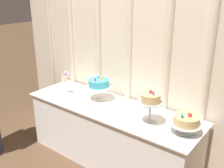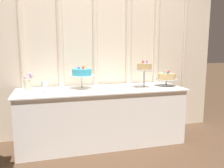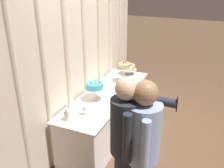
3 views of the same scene
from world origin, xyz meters
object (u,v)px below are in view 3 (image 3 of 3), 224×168
cake_display_leftmost (95,87)px  tealight_near_left (115,97)px  cake_display_center (125,67)px  flower_vase (67,114)px  guest_girl_blue_dress (126,145)px  cake_table (107,114)px  tealight_far_left (88,120)px  wine_glass (85,108)px  cake_display_rightmost (128,68)px  guest_man_pink_jacket (142,150)px

cake_display_leftmost → tealight_near_left: cake_display_leftmost is taller
cake_display_center → flower_vase: (-1.45, 0.20, -0.16)m
cake_display_leftmost → guest_girl_blue_dress: guest_girl_blue_dress is taller
cake_table → tealight_near_left: size_ratio=48.72×
cake_table → tealight_far_left: bearing=-173.1°
cake_display_center → wine_glass: 1.26m
cake_display_leftmost → tealight_near_left: (0.16, -0.25, -0.19)m
cake_display_rightmost → guest_man_pink_jacket: 2.37m
flower_vase → tealight_near_left: 0.88m
wine_glass → guest_girl_blue_dress: (-0.60, -0.79, 0.08)m
cake_table → tealight_near_left: 0.42m
tealight_near_left → guest_girl_blue_dress: (-1.22, -0.62, 0.16)m
wine_glass → tealight_near_left: bearing=-15.4°
wine_glass → tealight_far_left: wine_glass is taller
tealight_near_left → wine_glass: bearing=164.6°
cake_display_leftmost → tealight_far_left: cake_display_leftmost is taller
cake_table → cake_display_leftmost: size_ratio=6.68×
cake_table → guest_girl_blue_dress: size_ratio=1.33×
cake_display_center → guest_girl_blue_dress: (-1.85, -0.73, -0.08)m
cake_display_center → tealight_far_left: bearing=-178.8°
wine_glass → tealight_near_left: 0.64m
cake_display_rightmost → wine_glass: 1.60m
cake_display_leftmost → cake_display_rightmost: 1.15m
cake_display_rightmost → wine_glass: cake_display_rightmost is taller
flower_vase → guest_girl_blue_dress: 1.01m
cake_display_center → tealight_near_left: bearing=-170.8°
cake_table → cake_display_rightmost: (0.91, -0.01, 0.48)m
tealight_far_left → guest_man_pink_jacket: bearing=-118.6°
cake_display_rightmost → tealight_far_left: bearing=-177.0°
cake_table → wine_glass: size_ratio=16.30×
cake_display_center → guest_girl_blue_dress: guest_girl_blue_dress is taller
wine_glass → flower_vase: flower_vase is taller
cake_display_leftmost → flower_vase: bearing=175.4°
wine_glass → guest_girl_blue_dress: size_ratio=0.08×
guest_girl_blue_dress → guest_man_pink_jacket: bearing=-79.6°
guest_girl_blue_dress → cake_display_rightmost: bearing=19.7°
wine_glass → flower_vase: 0.24m
cake_table → flower_vase: (-0.90, 0.13, 0.45)m
cake_table → guest_man_pink_jacket: size_ratio=1.34×
tealight_far_left → guest_girl_blue_dress: (-0.49, -0.70, 0.17)m
guest_girl_blue_dress → cake_display_center: bearing=21.5°
cake_display_rightmost → flower_vase: flower_vase is taller
cake_display_leftmost → cake_display_rightmost: bearing=-4.4°
guest_girl_blue_dress → tealight_far_left: bearing=54.7°
tealight_far_left → tealight_near_left: size_ratio=1.00×
cake_display_center → tealight_near_left: 0.68m
cake_display_center → guest_man_pink_jacket: 2.02m
tealight_far_left → guest_girl_blue_dress: size_ratio=0.03×
tealight_far_left → guest_man_pink_jacket: (-0.47, -0.85, 0.14)m
cake_display_rightmost → cake_display_center: bearing=-170.3°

